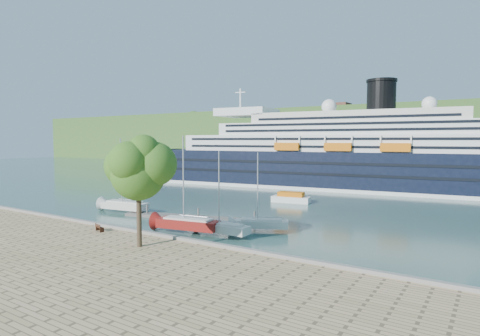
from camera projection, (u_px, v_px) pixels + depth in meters
ground at (106, 235)px, 45.21m from camera, size 400.00×400.00×0.00m
far_hillside at (393, 137)px, 165.96m from camera, size 400.00×50.00×24.00m
quay_coping at (105, 225)px, 44.96m from camera, size 220.00×0.50×0.30m
cruise_ship at (329, 136)px, 88.87m from camera, size 104.96×26.37×23.34m
park_bench at (100, 227)px, 42.55m from camera, size 1.49×0.94×0.89m
promenade_tree at (139, 187)px, 36.10m from camera, size 6.62×6.62×10.97m
floating_pontoon at (185, 217)px, 54.55m from camera, size 17.78×6.43×0.40m
sailboat_white_near at (124, 177)px, 58.48m from camera, size 8.33×3.28×10.47m
sailboat_red at (188, 187)px, 45.51m from camera, size 8.53×3.61×10.68m
sailboat_white_far at (262, 194)px, 46.59m from camera, size 6.96×4.70×8.81m
tender_launch at (291, 197)px, 68.62m from camera, size 6.87×3.21×1.83m
sailboat_extra at (223, 196)px, 44.21m from camera, size 7.03×1.98×9.07m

